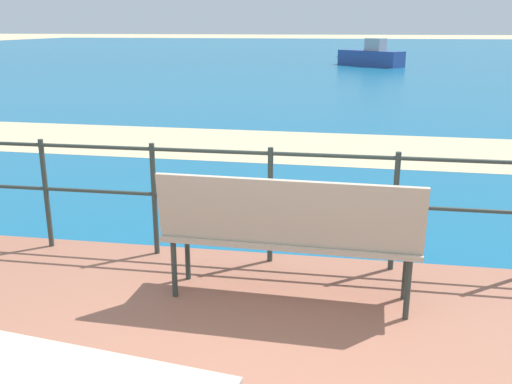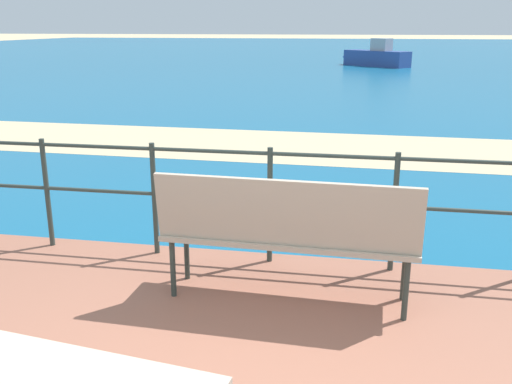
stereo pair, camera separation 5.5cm
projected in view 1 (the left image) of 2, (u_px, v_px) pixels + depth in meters
sea_water at (347, 53)px, 40.23m from camera, size 90.00×90.00×0.01m
beach_strip at (313, 147)px, 9.36m from camera, size 54.04×3.79×0.01m
park_bench at (288, 228)px, 3.85m from camera, size 1.80×0.49×0.93m
railing_fence at (270, 192)px, 4.55m from camera, size 5.94×0.04×0.97m
boat_near at (369, 57)px, 27.66m from camera, size 3.51×3.17×1.32m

